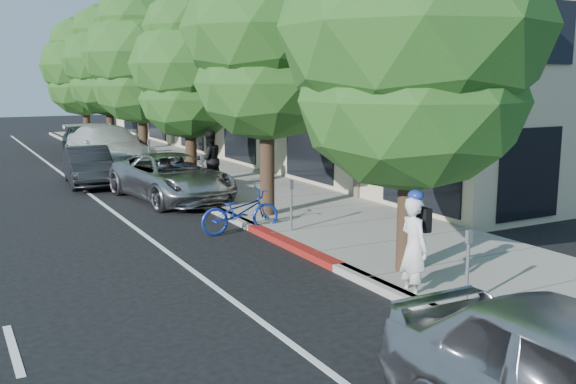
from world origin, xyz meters
TOP-DOWN VIEW (x-y plane):
  - ground at (0.00, 0.00)m, footprint 120.00×120.00m
  - sidewalk at (2.30, 8.00)m, footprint 4.60×56.00m
  - curb at (0.00, 8.00)m, footprint 0.30×56.00m
  - curb_red_segment at (0.00, 1.00)m, footprint 0.32×4.00m
  - storefront_building at (9.60, 18.00)m, footprint 10.00×36.00m
  - street_tree_0 at (0.90, -2.00)m, footprint 5.08×5.08m
  - street_tree_1 at (0.90, 4.00)m, footprint 4.56×4.56m
  - street_tree_2 at (0.90, 10.00)m, footprint 4.15×4.15m
  - street_tree_3 at (0.90, 16.00)m, footprint 4.87×4.87m
  - street_tree_4 at (0.90, 22.00)m, footprint 4.60×4.60m
  - street_tree_5 at (0.90, 28.00)m, footprint 5.04×5.04m
  - cyclist at (0.25, -3.00)m, footprint 0.50×0.71m
  - bicycle at (-0.40, 2.93)m, footprint 2.10×0.76m
  - silver_suv at (-0.50, 8.00)m, footprint 3.09×5.60m
  - dark_sedan at (-2.20, 12.38)m, footprint 1.81×4.34m
  - white_pickup at (-0.50, 16.57)m, footprint 3.16×6.52m
  - dark_suv_far at (-0.50, 21.50)m, footprint 2.10×4.79m
  - pedestrian at (1.10, 8.79)m, footprint 1.04×0.85m

SIDE VIEW (x-z plane):
  - ground at x=0.00m, z-range 0.00..0.00m
  - sidewalk at x=2.30m, z-range 0.00..0.15m
  - curb at x=0.00m, z-range 0.00..0.15m
  - curb_red_segment at x=0.00m, z-range 0.00..0.15m
  - bicycle at x=-0.40m, z-range 0.00..1.10m
  - dark_sedan at x=-2.20m, z-range 0.00..1.39m
  - silver_suv at x=-0.50m, z-range 0.00..1.49m
  - dark_suv_far at x=-0.50m, z-range 0.00..1.60m
  - white_pickup at x=-0.50m, z-range 0.00..1.83m
  - cyclist at x=0.25m, z-range 0.00..1.83m
  - pedestrian at x=1.10m, z-range 0.15..2.12m
  - storefront_building at x=9.60m, z-range 0.00..7.00m
  - street_tree_2 at x=0.90m, z-range 0.81..7.65m
  - street_tree_5 at x=0.90m, z-range 0.78..8.27m
  - street_tree_0 at x=0.90m, z-range 0.80..8.43m
  - street_tree_4 at x=0.90m, z-range 0.91..8.52m
  - street_tree_3 at x=0.90m, z-range 0.89..8.68m
  - street_tree_1 at x=0.90m, z-range 1.01..8.98m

